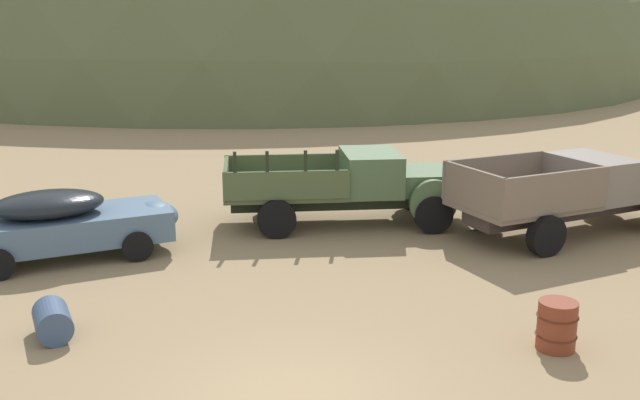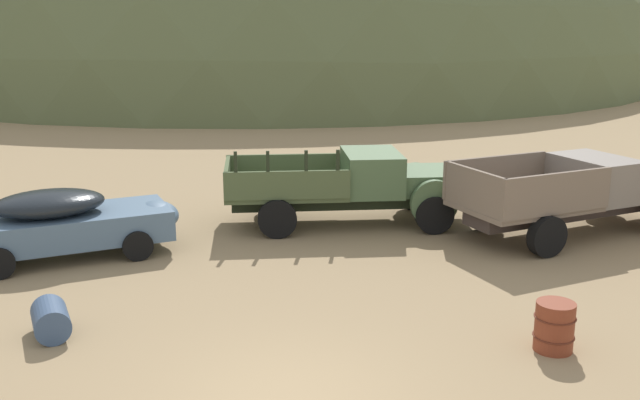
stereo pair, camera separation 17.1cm
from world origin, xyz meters
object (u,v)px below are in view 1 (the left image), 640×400
(truck_weathered_green, at_px, (366,185))
(truck_primer_gray, at_px, (587,191))
(oil_drum_spare, at_px, (557,325))
(oil_drum_tipped, at_px, (53,321))
(car_chalk_blue, at_px, (70,222))

(truck_weathered_green, height_order, truck_primer_gray, truck_weathered_green)
(oil_drum_spare, bearing_deg, truck_weathered_green, 95.45)
(oil_drum_spare, bearing_deg, truck_primer_gray, 53.07)
(truck_weathered_green, bearing_deg, truck_primer_gray, -13.21)
(oil_drum_tipped, bearing_deg, truck_primer_gray, 15.43)
(car_chalk_blue, distance_m, truck_primer_gray, 12.52)
(car_chalk_blue, distance_m, oil_drum_tipped, 4.40)
(oil_drum_tipped, relative_size, oil_drum_spare, 1.23)
(truck_primer_gray, relative_size, oil_drum_tipped, 6.61)
(truck_primer_gray, bearing_deg, oil_drum_tipped, -176.37)
(oil_drum_tipped, bearing_deg, truck_weathered_green, 36.93)
(truck_weathered_green, xyz_separation_m, truck_primer_gray, (5.19, -2.03, 0.01))
(truck_primer_gray, distance_m, oil_drum_tipped, 12.94)
(truck_primer_gray, distance_m, oil_drum_spare, 7.40)
(truck_weathered_green, relative_size, oil_drum_tipped, 6.57)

